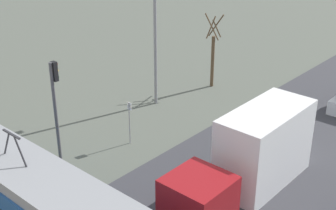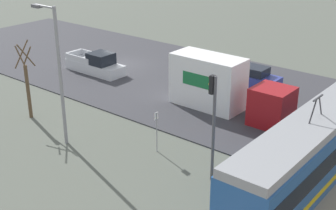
# 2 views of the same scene
# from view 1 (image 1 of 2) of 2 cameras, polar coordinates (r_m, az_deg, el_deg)

# --- Properties ---
(light_rail_tram) EXTENTS (14.39, 2.66, 4.65)m
(light_rail_tram) POSITION_cam_1_polar(r_m,az_deg,el_deg) (19.67, -17.42, -10.92)
(light_rail_tram) COLOR #235193
(light_rail_tram) RESTS_ON ground
(box_truck) EXTENTS (2.42, 8.88, 3.72)m
(box_truck) POSITION_cam_1_polar(r_m,az_deg,el_deg) (21.71, 9.99, -6.44)
(box_truck) COLOR maroon
(box_truck) RESTS_ON ground
(traffic_light_pole) EXTENTS (0.28, 0.47, 5.75)m
(traffic_light_pole) POSITION_cam_1_polar(r_m,az_deg,el_deg) (22.84, -13.51, 0.22)
(traffic_light_pole) COLOR #47474C
(traffic_light_pole) RESTS_ON ground
(street_tree) EXTENTS (1.25, 1.04, 5.31)m
(street_tree) POSITION_cam_1_polar(r_m,az_deg,el_deg) (33.35, 5.48, 6.18)
(street_tree) COLOR brown
(street_tree) RESTS_ON ground
(street_lamp_near_crossing) EXTENTS (0.36, 1.95, 8.31)m
(street_lamp_near_crossing) POSITION_cam_1_polar(r_m,az_deg,el_deg) (29.76, -1.31, 8.80)
(street_lamp_near_crossing) COLOR gray
(street_lamp_near_crossing) RESTS_ON ground
(no_parking_sign) EXTENTS (0.32, 0.08, 2.48)m
(no_parking_sign) POSITION_cam_1_polar(r_m,az_deg,el_deg) (25.73, -4.72, -1.70)
(no_parking_sign) COLOR gray
(no_parking_sign) RESTS_ON ground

